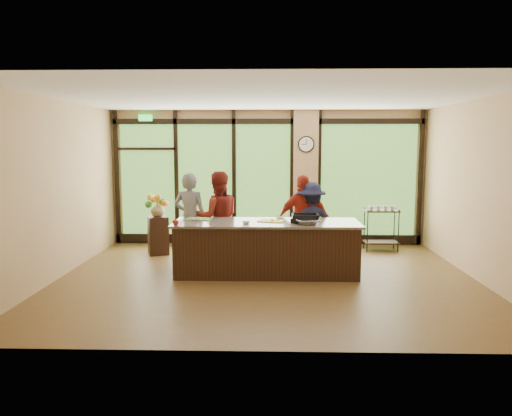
# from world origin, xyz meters

# --- Properties ---
(floor) EXTENTS (7.00, 7.00, 0.00)m
(floor) POSITION_xyz_m (0.00, 0.00, 0.00)
(floor) COLOR brown
(floor) RESTS_ON ground
(ceiling) EXTENTS (7.00, 7.00, 0.00)m
(ceiling) POSITION_xyz_m (0.00, 0.00, 3.00)
(ceiling) COLOR silver
(ceiling) RESTS_ON back_wall
(back_wall) EXTENTS (7.00, 0.00, 7.00)m
(back_wall) POSITION_xyz_m (0.00, 3.00, 1.50)
(back_wall) COLOR tan
(back_wall) RESTS_ON floor
(left_wall) EXTENTS (0.00, 6.00, 6.00)m
(left_wall) POSITION_xyz_m (-3.50, 0.00, 1.50)
(left_wall) COLOR tan
(left_wall) RESTS_ON floor
(right_wall) EXTENTS (0.00, 6.00, 6.00)m
(right_wall) POSITION_xyz_m (3.50, 0.00, 1.50)
(right_wall) COLOR tan
(right_wall) RESTS_ON floor
(window_wall) EXTENTS (6.90, 0.12, 3.00)m
(window_wall) POSITION_xyz_m (0.16, 2.95, 1.39)
(window_wall) COLOR tan
(window_wall) RESTS_ON floor
(island_base) EXTENTS (3.10, 1.00, 0.88)m
(island_base) POSITION_xyz_m (0.00, 0.30, 0.44)
(island_base) COLOR black
(island_base) RESTS_ON floor
(countertop) EXTENTS (3.20, 1.10, 0.04)m
(countertop) POSITION_xyz_m (0.00, 0.30, 0.90)
(countertop) COLOR #6D645A
(countertop) RESTS_ON island_base
(wall_clock) EXTENTS (0.36, 0.04, 0.36)m
(wall_clock) POSITION_xyz_m (0.85, 2.87, 2.25)
(wall_clock) COLOR black
(wall_clock) RESTS_ON window_wall
(cook_left) EXTENTS (0.70, 0.53, 1.73)m
(cook_left) POSITION_xyz_m (-1.44, 1.03, 0.86)
(cook_left) COLOR slate
(cook_left) RESTS_ON floor
(cook_midleft) EXTENTS (0.98, 0.84, 1.75)m
(cook_midleft) POSITION_xyz_m (-0.92, 1.08, 0.87)
(cook_midleft) COLOR maroon
(cook_midleft) RESTS_ON floor
(cook_midright) EXTENTS (1.01, 0.48, 1.68)m
(cook_midright) POSITION_xyz_m (0.69, 1.06, 0.84)
(cook_midright) COLOR maroon
(cook_midright) RESTS_ON floor
(cook_right) EXTENTS (1.13, 0.86, 1.55)m
(cook_right) POSITION_xyz_m (0.82, 1.05, 0.77)
(cook_right) COLOR #181936
(cook_right) RESTS_ON floor
(roasting_pan) EXTENTS (0.51, 0.44, 0.08)m
(roasting_pan) POSITION_xyz_m (0.66, 0.24, 0.96)
(roasting_pan) COLOR black
(roasting_pan) RESTS_ON countertop
(mixing_bowl) EXTENTS (0.45, 0.45, 0.09)m
(mixing_bowl) POSITION_xyz_m (0.67, 0.02, 0.96)
(mixing_bowl) COLOR silver
(mixing_bowl) RESTS_ON countertop
(cutting_board_left) EXTENTS (0.49, 0.39, 0.01)m
(cutting_board_left) POSITION_xyz_m (-1.21, 0.56, 0.93)
(cutting_board_left) COLOR #509134
(cutting_board_left) RESTS_ON countertop
(cutting_board_center) EXTENTS (0.51, 0.44, 0.01)m
(cutting_board_center) POSITION_xyz_m (0.09, 0.37, 0.93)
(cutting_board_center) COLOR yellow
(cutting_board_center) RESTS_ON countertop
(cutting_board_right) EXTENTS (0.39, 0.31, 0.01)m
(cutting_board_right) POSITION_xyz_m (0.75, 0.52, 0.93)
(cutting_board_right) COLOR yellow
(cutting_board_right) RESTS_ON countertop
(prep_bowl_near) EXTENTS (0.21, 0.21, 0.05)m
(prep_bowl_near) POSITION_xyz_m (-1.24, 0.37, 0.95)
(prep_bowl_near) COLOR white
(prep_bowl_near) RESTS_ON countertop
(prep_bowl_mid) EXTENTS (0.14, 0.14, 0.04)m
(prep_bowl_mid) POSITION_xyz_m (-0.34, 0.07, 0.94)
(prep_bowl_mid) COLOR white
(prep_bowl_mid) RESTS_ON countertop
(prep_bowl_far) EXTENTS (0.15, 0.15, 0.03)m
(prep_bowl_far) POSITION_xyz_m (0.21, 0.64, 0.94)
(prep_bowl_far) COLOR white
(prep_bowl_far) RESTS_ON countertop
(red_ramekin) EXTENTS (0.13, 0.13, 0.08)m
(red_ramekin) POSITION_xyz_m (-1.50, -0.11, 0.96)
(red_ramekin) COLOR #AF1B11
(red_ramekin) RESTS_ON countertop
(flower_stand) EXTENTS (0.50, 0.50, 0.78)m
(flower_stand) POSITION_xyz_m (-2.24, 1.82, 0.39)
(flower_stand) COLOR black
(flower_stand) RESTS_ON floor
(flower_vase) EXTENTS (0.36, 0.36, 0.30)m
(flower_vase) POSITION_xyz_m (-2.24, 1.82, 0.93)
(flower_vase) COLOR olive
(flower_vase) RESTS_ON flower_stand
(bar_cart) EXTENTS (0.71, 0.42, 0.96)m
(bar_cart) POSITION_xyz_m (2.42, 2.31, 0.58)
(bar_cart) COLOR black
(bar_cart) RESTS_ON floor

